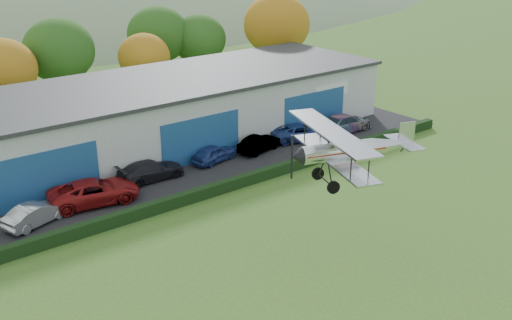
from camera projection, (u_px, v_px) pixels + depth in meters
apron at (187, 171)px, 44.84m from camera, size 48.00×9.00×0.05m
hedge at (224, 187)px, 41.19m from camera, size 46.00×0.60×0.80m
hangar at (162, 111)px, 50.14m from camera, size 40.60×12.60×5.30m
tree_belt at (53, 58)px, 55.92m from camera, size 75.70×13.22×10.12m
car_1 at (36, 214)px, 36.56m from camera, size 4.39×2.72×1.36m
car_2 at (94, 192)px, 39.27m from camera, size 6.29×3.68×1.64m
car_3 at (151, 170)px, 42.97m from camera, size 5.02×2.13×1.44m
car_4 at (214, 153)px, 46.27m from camera, size 4.22×2.40×1.35m
car_5 at (260, 143)px, 48.39m from camera, size 4.35×2.27×1.36m
car_6 at (300, 132)px, 50.96m from camera, size 5.55×3.80×1.41m
car_7 at (345, 123)px, 53.04m from camera, size 5.54×2.31×1.60m
biplane at (349, 148)px, 30.75m from camera, size 7.12×8.02×3.02m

